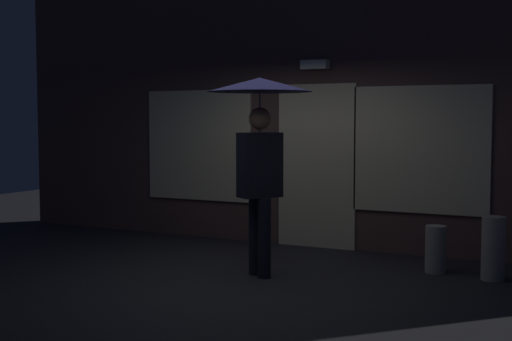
% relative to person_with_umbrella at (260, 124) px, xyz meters
% --- Properties ---
extents(ground_plane, '(18.00, 18.00, 0.00)m').
position_rel_person_with_umbrella_xyz_m(ground_plane, '(-0.09, -0.27, -1.68)').
color(ground_plane, '#26262B').
extents(building_facade, '(9.97, 0.48, 3.75)m').
position_rel_person_with_umbrella_xyz_m(building_facade, '(-0.10, 2.07, 0.18)').
color(building_facade, brown).
rests_on(building_facade, ground).
extents(person_with_umbrella, '(1.15, 1.15, 2.18)m').
position_rel_person_with_umbrella_xyz_m(person_with_umbrella, '(0.00, 0.00, 0.00)').
color(person_with_umbrella, black).
rests_on(person_with_umbrella, ground).
extents(sidewalk_bollard, '(0.23, 0.23, 0.53)m').
position_rel_person_with_umbrella_xyz_m(sidewalk_bollard, '(1.70, 1.03, -1.41)').
color(sidewalk_bollard, '#9E998E').
rests_on(sidewalk_bollard, ground).
extents(sidewalk_bollard_2, '(0.25, 0.25, 0.69)m').
position_rel_person_with_umbrella_xyz_m(sidewalk_bollard_2, '(2.33, 0.95, -1.33)').
color(sidewalk_bollard_2, '#9E998E').
rests_on(sidewalk_bollard_2, ground).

